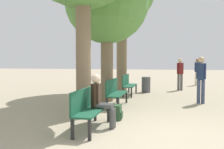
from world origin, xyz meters
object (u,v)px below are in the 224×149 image
(tree_row_1, at_px, (107,2))
(pedestrian_near, at_px, (197,70))
(bench_row_0, at_px, (89,106))
(trash_bin, at_px, (146,85))
(bench_row_1, at_px, (115,91))
(pedestrian_mid, at_px, (201,77))
(backpack, at_px, (118,113))
(bench_row_2, at_px, (128,83))
(person_seated, at_px, (101,99))
(pedestrian_far, at_px, (180,72))

(tree_row_1, xyz_separation_m, pedestrian_near, (4.14, 7.38, -2.81))
(bench_row_0, height_order, trash_bin, bench_row_0)
(bench_row_1, relative_size, pedestrian_mid, 0.98)
(bench_row_0, distance_m, trash_bin, 7.01)
(backpack, relative_size, pedestrian_mid, 0.23)
(bench_row_0, xyz_separation_m, pedestrian_mid, (2.93, 4.16, 0.44))
(bench_row_1, distance_m, backpack, 1.95)
(bench_row_2, xyz_separation_m, tree_row_1, (-0.54, -1.79, 3.24))
(bench_row_0, height_order, person_seated, person_seated)
(bench_row_1, bearing_deg, bench_row_2, 90.00)
(bench_row_1, xyz_separation_m, backpack, (0.47, -1.86, -0.35))
(bench_row_2, relative_size, backpack, 4.31)
(pedestrian_near, distance_m, pedestrian_mid, 7.22)
(pedestrian_near, relative_size, pedestrian_mid, 0.99)
(bench_row_1, height_order, tree_row_1, tree_row_1)
(bench_row_0, distance_m, tree_row_1, 5.15)
(backpack, relative_size, trash_bin, 0.51)
(bench_row_1, distance_m, person_seated, 2.71)
(bench_row_0, xyz_separation_m, pedestrian_far, (2.39, 8.22, 0.43))
(person_seated, distance_m, pedestrian_mid, 4.82)
(tree_row_1, height_order, backpack, tree_row_1)
(tree_row_1, relative_size, trash_bin, 7.14)
(bench_row_2, bearing_deg, trash_bin, 59.68)
(bench_row_2, bearing_deg, tree_row_1, -106.85)
(bench_row_0, distance_m, backpack, 1.18)
(bench_row_0, relative_size, pedestrian_near, 0.99)
(backpack, bearing_deg, pedestrian_near, 73.18)
(backpack, xyz_separation_m, trash_bin, (0.24, 5.95, 0.19))
(person_seated, distance_m, pedestrian_near, 11.66)
(bench_row_2, distance_m, tree_row_1, 3.74)
(backpack, bearing_deg, pedestrian_mid, 51.96)
(bench_row_2, bearing_deg, pedestrian_far, 45.91)
(person_seated, relative_size, backpack, 3.20)
(bench_row_0, xyz_separation_m, pedestrian_near, (3.60, 11.34, 0.43))
(bench_row_0, relative_size, trash_bin, 2.20)
(bench_row_1, distance_m, pedestrian_near, 9.21)
(bench_row_1, relative_size, pedestrian_near, 0.99)
(backpack, xyz_separation_m, pedestrian_far, (1.91, 7.20, 0.78))
(bench_row_2, relative_size, pedestrian_mid, 0.98)
(bench_row_1, height_order, bench_row_2, same)
(bench_row_1, bearing_deg, pedestrian_far, 65.91)
(backpack, bearing_deg, bench_row_2, 95.72)
(pedestrian_mid, distance_m, pedestrian_far, 4.10)
(bench_row_1, bearing_deg, pedestrian_near, 66.99)
(backpack, relative_size, pedestrian_near, 0.23)
(tree_row_1, relative_size, pedestrian_far, 3.22)
(bench_row_2, xyz_separation_m, backpack, (0.47, -4.74, -0.35))
(bench_row_0, height_order, pedestrian_near, pedestrian_near)
(person_seated, bearing_deg, pedestrian_far, 74.97)
(pedestrian_near, xyz_separation_m, pedestrian_mid, (-0.67, -7.19, 0.01))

